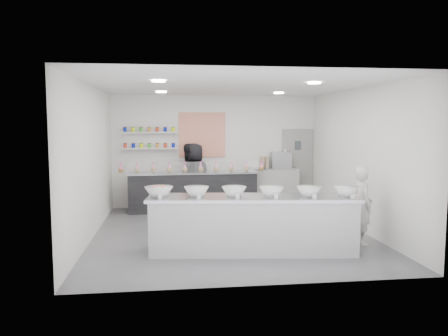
{
  "coord_description": "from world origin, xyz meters",
  "views": [
    {
      "loc": [
        -1.22,
        -8.76,
        2.24
      ],
      "look_at": [
        -0.08,
        0.4,
        1.31
      ],
      "focal_mm": 35.0,
      "sensor_mm": 36.0,
      "label": 1
    }
  ],
  "objects_px": {
    "espresso_ledge": "(272,187)",
    "woman_prep": "(363,205)",
    "staff_left": "(188,177)",
    "espresso_machine": "(280,160)",
    "staff_right": "(195,176)",
    "back_bar": "(193,192)",
    "prep_counter": "(253,224)"
  },
  "relations": [
    {
      "from": "prep_counter",
      "to": "back_bar",
      "type": "height_order",
      "value": "back_bar"
    },
    {
      "from": "back_bar",
      "to": "espresso_machine",
      "type": "height_order",
      "value": "espresso_machine"
    },
    {
      "from": "back_bar",
      "to": "espresso_ledge",
      "type": "xyz_separation_m",
      "value": [
        2.19,
        0.44,
        0.02
      ]
    },
    {
      "from": "espresso_ledge",
      "to": "staff_left",
      "type": "relative_size",
      "value": 0.82
    },
    {
      "from": "staff_right",
      "to": "staff_left",
      "type": "bearing_deg",
      "value": -17.79
    },
    {
      "from": "espresso_ledge",
      "to": "woman_prep",
      "type": "xyz_separation_m",
      "value": [
        0.78,
        -3.92,
        0.2
      ]
    },
    {
      "from": "espresso_ledge",
      "to": "woman_prep",
      "type": "distance_m",
      "value": 4.0
    },
    {
      "from": "espresso_ledge",
      "to": "prep_counter",
      "type": "bearing_deg",
      "value": -107.87
    },
    {
      "from": "back_bar",
      "to": "espresso_machine",
      "type": "bearing_deg",
      "value": 9.08
    },
    {
      "from": "staff_right",
      "to": "back_bar",
      "type": "bearing_deg",
      "value": 60.16
    },
    {
      "from": "espresso_machine",
      "to": "staff_right",
      "type": "xyz_separation_m",
      "value": [
        -2.34,
        -0.19,
        -0.39
      ]
    },
    {
      "from": "prep_counter",
      "to": "espresso_ledge",
      "type": "xyz_separation_m",
      "value": [
        1.35,
        4.19,
        0.03
      ]
    },
    {
      "from": "back_bar",
      "to": "espresso_ledge",
      "type": "distance_m",
      "value": 2.23
    },
    {
      "from": "staff_left",
      "to": "espresso_machine",
      "type": "bearing_deg",
      "value": 161.98
    },
    {
      "from": "prep_counter",
      "to": "woman_prep",
      "type": "height_order",
      "value": "woman_prep"
    },
    {
      "from": "espresso_ledge",
      "to": "staff_right",
      "type": "bearing_deg",
      "value": -175.0
    },
    {
      "from": "espresso_ledge",
      "to": "espresso_machine",
      "type": "relative_size",
      "value": 2.62
    },
    {
      "from": "back_bar",
      "to": "staff_left",
      "type": "bearing_deg",
      "value": 112.67
    },
    {
      "from": "espresso_machine",
      "to": "staff_right",
      "type": "bearing_deg",
      "value": -175.45
    },
    {
      "from": "prep_counter",
      "to": "staff_left",
      "type": "relative_size",
      "value": 2.1
    },
    {
      "from": "woman_prep",
      "to": "staff_right",
      "type": "xyz_separation_m",
      "value": [
        -2.91,
        3.73,
        0.14
      ]
    },
    {
      "from": "back_bar",
      "to": "espresso_ledge",
      "type": "height_order",
      "value": "espresso_ledge"
    },
    {
      "from": "back_bar",
      "to": "staff_left",
      "type": "xyz_separation_m",
      "value": [
        -0.11,
        0.26,
        0.36
      ]
    },
    {
      "from": "staff_right",
      "to": "espresso_ledge",
      "type": "bearing_deg",
      "value": 169.28
    },
    {
      "from": "prep_counter",
      "to": "back_bar",
      "type": "relative_size",
      "value": 1.1
    },
    {
      "from": "back_bar",
      "to": "woman_prep",
      "type": "distance_m",
      "value": 4.58
    },
    {
      "from": "back_bar",
      "to": "espresso_machine",
      "type": "distance_m",
      "value": 2.56
    },
    {
      "from": "staff_left",
      "to": "staff_right",
      "type": "relative_size",
      "value": 0.99
    },
    {
      "from": "woman_prep",
      "to": "staff_right",
      "type": "distance_m",
      "value": 4.74
    },
    {
      "from": "prep_counter",
      "to": "woman_prep",
      "type": "xyz_separation_m",
      "value": [
        2.13,
        0.27,
        0.23
      ]
    },
    {
      "from": "back_bar",
      "to": "espresso_machine",
      "type": "xyz_separation_m",
      "value": [
        2.41,
        0.44,
        0.75
      ]
    },
    {
      "from": "woman_prep",
      "to": "back_bar",
      "type": "bearing_deg",
      "value": 44.05
    }
  ]
}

